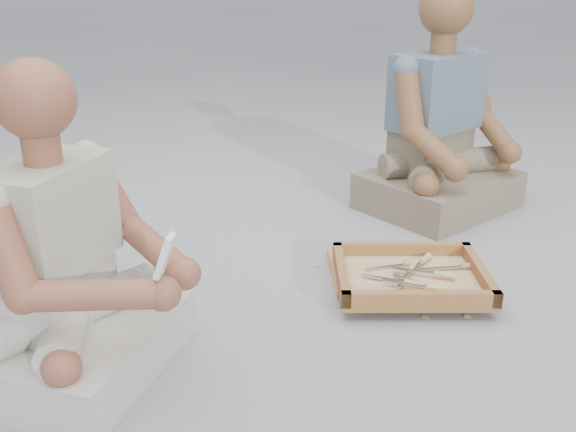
{
  "coord_description": "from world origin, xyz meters",
  "views": [
    {
      "loc": [
        -0.04,
        -1.78,
        1.08
      ],
      "look_at": [
        -0.07,
        0.19,
        0.3
      ],
      "focal_mm": 40.0,
      "sensor_mm": 36.0,
      "label": 1
    }
  ],
  "objects_px": {
    "carved_panel": "(404,271)",
    "craftsman": "(70,274)",
    "companion": "(440,137)",
    "tool_tray": "(410,277)"
  },
  "relations": [
    {
      "from": "carved_panel",
      "to": "tool_tray",
      "type": "distance_m",
      "value": 0.14
    },
    {
      "from": "tool_tray",
      "to": "carved_panel",
      "type": "bearing_deg",
      "value": 89.34
    },
    {
      "from": "tool_tray",
      "to": "companion",
      "type": "height_order",
      "value": "companion"
    },
    {
      "from": "carved_panel",
      "to": "craftsman",
      "type": "relative_size",
      "value": 0.62
    },
    {
      "from": "carved_panel",
      "to": "companion",
      "type": "relative_size",
      "value": 0.53
    },
    {
      "from": "carved_panel",
      "to": "tool_tray",
      "type": "relative_size",
      "value": 1.04
    },
    {
      "from": "carved_panel",
      "to": "craftsman",
      "type": "xyz_separation_m",
      "value": [
        -1.01,
        -0.6,
        0.28
      ]
    },
    {
      "from": "companion",
      "to": "craftsman",
      "type": "bearing_deg",
      "value": 5.44
    },
    {
      "from": "tool_tray",
      "to": "craftsman",
      "type": "height_order",
      "value": "craftsman"
    },
    {
      "from": "craftsman",
      "to": "companion",
      "type": "distance_m",
      "value": 1.83
    }
  ]
}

